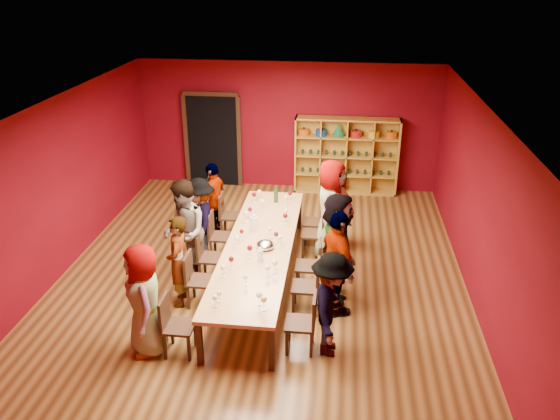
{
  "coord_description": "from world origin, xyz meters",
  "views": [
    {
      "loc": [
        1.29,
        -7.94,
        5.02
      ],
      "look_at": [
        0.29,
        0.51,
        1.15
      ],
      "focal_mm": 35.0,
      "sensor_mm": 36.0,
      "label": 1
    }
  ],
  "objects_px": {
    "chair_person_right_1": "(311,284)",
    "person_left_0": "(144,300)",
    "tasting_table": "(259,246)",
    "chair_person_left_0": "(173,322)",
    "person_right_4": "(341,208)",
    "person_right_1": "(337,264)",
    "person_left_2": "(185,232)",
    "chair_person_left_1": "(195,277)",
    "chair_person_right_2": "(313,263)",
    "chair_person_right_3": "(317,231)",
    "person_right_3": "(331,210)",
    "chair_person_left_4": "(227,213)",
    "wine_bottle": "(276,196)",
    "person_left_1": "(178,261)",
    "chair_person_left_3": "(217,233)",
    "person_left_4": "(214,200)",
    "person_right_2": "(337,244)",
    "chair_person_left_2": "(207,254)",
    "spittoon_bowl": "(265,245)",
    "chair_person_right_4": "(319,219)",
    "person_right_0": "(331,305)",
    "person_left_3": "(200,219)",
    "shelving_unit": "(346,152)"
  },
  "relations": [
    {
      "from": "person_left_0",
      "to": "chair_person_left_4",
      "type": "xyz_separation_m",
      "value": [
        0.37,
        3.64,
        -0.33
      ]
    },
    {
      "from": "chair_person_left_2",
      "to": "spittoon_bowl",
      "type": "relative_size",
      "value": 3.05
    },
    {
      "from": "shelving_unit",
      "to": "person_right_3",
      "type": "bearing_deg",
      "value": -94.3
    },
    {
      "from": "chair_person_left_0",
      "to": "chair_person_right_4",
      "type": "distance_m",
      "value": 3.98
    },
    {
      "from": "person_left_0",
      "to": "person_left_4",
      "type": "xyz_separation_m",
      "value": [
        0.13,
        3.64,
        -0.06
      ]
    },
    {
      "from": "chair_person_right_2",
      "to": "chair_person_right_3",
      "type": "distance_m",
      "value": 1.19
    },
    {
      "from": "person_left_2",
      "to": "person_right_1",
      "type": "distance_m",
      "value": 2.67
    },
    {
      "from": "person_right_2",
      "to": "person_right_4",
      "type": "bearing_deg",
      "value": -3.69
    },
    {
      "from": "shelving_unit",
      "to": "person_right_0",
      "type": "xyz_separation_m",
      "value": [
        -0.15,
        -6.0,
        -0.21
      ]
    },
    {
      "from": "person_left_2",
      "to": "chair_person_right_1",
      "type": "bearing_deg",
      "value": 46.8
    },
    {
      "from": "chair_person_left_4",
      "to": "person_right_2",
      "type": "bearing_deg",
      "value": -39.03
    },
    {
      "from": "chair_person_right_3",
      "to": "person_left_2",
      "type": "bearing_deg",
      "value": -153.13
    },
    {
      "from": "chair_person_right_1",
      "to": "person_left_0",
      "type": "bearing_deg",
      "value": -150.95
    },
    {
      "from": "tasting_table",
      "to": "spittoon_bowl",
      "type": "xyz_separation_m",
      "value": [
        0.12,
        -0.17,
        0.12
      ]
    },
    {
      "from": "chair_person_left_4",
      "to": "wine_bottle",
      "type": "bearing_deg",
      "value": 3.99
    },
    {
      "from": "chair_person_left_3",
      "to": "person_right_1",
      "type": "relative_size",
      "value": 0.51
    },
    {
      "from": "person_left_0",
      "to": "wine_bottle",
      "type": "distance_m",
      "value": 3.94
    },
    {
      "from": "person_left_3",
      "to": "person_right_3",
      "type": "distance_m",
      "value": 2.39
    },
    {
      "from": "chair_person_right_1",
      "to": "person_left_4",
      "type": "bearing_deg",
      "value": 130.51
    },
    {
      "from": "chair_person_right_1",
      "to": "person_right_1",
      "type": "distance_m",
      "value": 0.54
    },
    {
      "from": "person_right_2",
      "to": "person_left_2",
      "type": "bearing_deg",
      "value": 85.68
    },
    {
      "from": "chair_person_left_1",
      "to": "chair_person_right_3",
      "type": "xyz_separation_m",
      "value": [
        1.82,
        1.84,
        0.0
      ]
    },
    {
      "from": "person_left_1",
      "to": "chair_person_left_3",
      "type": "height_order",
      "value": "person_left_1"
    },
    {
      "from": "shelving_unit",
      "to": "chair_person_right_2",
      "type": "relative_size",
      "value": 2.7
    },
    {
      "from": "spittoon_bowl",
      "to": "chair_person_right_3",
      "type": "bearing_deg",
      "value": 57.85
    },
    {
      "from": "shelving_unit",
      "to": "person_left_1",
      "type": "distance_m",
      "value": 5.69
    },
    {
      "from": "person_left_1",
      "to": "chair_person_left_2",
      "type": "height_order",
      "value": "person_left_1"
    },
    {
      "from": "chair_person_left_3",
      "to": "chair_person_right_4",
      "type": "height_order",
      "value": "same"
    },
    {
      "from": "chair_person_left_3",
      "to": "chair_person_left_0",
      "type": "bearing_deg",
      "value": -90.0
    },
    {
      "from": "chair_person_right_3",
      "to": "person_right_3",
      "type": "bearing_deg",
      "value": 0.0
    },
    {
      "from": "person_left_2",
      "to": "person_right_3",
      "type": "relative_size",
      "value": 0.96
    },
    {
      "from": "person_left_3",
      "to": "chair_person_right_2",
      "type": "distance_m",
      "value": 2.31
    },
    {
      "from": "person_left_2",
      "to": "chair_person_left_4",
      "type": "xyz_separation_m",
      "value": [
        0.35,
        1.7,
        -0.41
      ]
    },
    {
      "from": "person_left_0",
      "to": "chair_person_left_2",
      "type": "xyz_separation_m",
      "value": [
        0.37,
        1.94,
        -0.33
      ]
    },
    {
      "from": "person_left_1",
      "to": "person_right_3",
      "type": "distance_m",
      "value": 2.97
    },
    {
      "from": "person_right_3",
      "to": "shelving_unit",
      "type": "bearing_deg",
      "value": 13.74
    },
    {
      "from": "chair_person_left_1",
      "to": "person_left_4",
      "type": "bearing_deg",
      "value": 95.76
    },
    {
      "from": "chair_person_left_0",
      "to": "chair_person_right_3",
      "type": "xyz_separation_m",
      "value": [
        1.82,
        3.04,
        0.0
      ]
    },
    {
      "from": "person_right_4",
      "to": "person_right_1",
      "type": "bearing_deg",
      "value": 176.76
    },
    {
      "from": "person_right_0",
      "to": "chair_person_right_3",
      "type": "height_order",
      "value": "person_right_0"
    },
    {
      "from": "chair_person_left_3",
      "to": "person_right_0",
      "type": "height_order",
      "value": "person_right_0"
    },
    {
      "from": "chair_person_left_3",
      "to": "person_left_4",
      "type": "height_order",
      "value": "person_left_4"
    },
    {
      "from": "chair_person_left_1",
      "to": "chair_person_right_2",
      "type": "xyz_separation_m",
      "value": [
        1.82,
        0.65,
        0.0
      ]
    },
    {
      "from": "tasting_table",
      "to": "chair_person_left_1",
      "type": "height_order",
      "value": "chair_person_left_1"
    },
    {
      "from": "shelving_unit",
      "to": "wine_bottle",
      "type": "height_order",
      "value": "shelving_unit"
    },
    {
      "from": "person_right_2",
      "to": "person_right_3",
      "type": "relative_size",
      "value": 0.93
    },
    {
      "from": "person_right_2",
      "to": "chair_person_left_1",
      "type": "bearing_deg",
      "value": 104.13
    },
    {
      "from": "tasting_table",
      "to": "chair_person_left_0",
      "type": "relative_size",
      "value": 5.06
    },
    {
      "from": "chair_person_right_3",
      "to": "person_right_3",
      "type": "height_order",
      "value": "person_right_3"
    },
    {
      "from": "person_left_4",
      "to": "person_left_1",
      "type": "bearing_deg",
      "value": 10.14
    }
  ]
}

